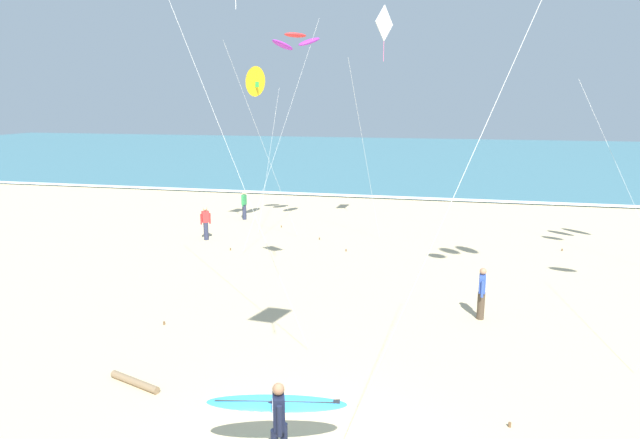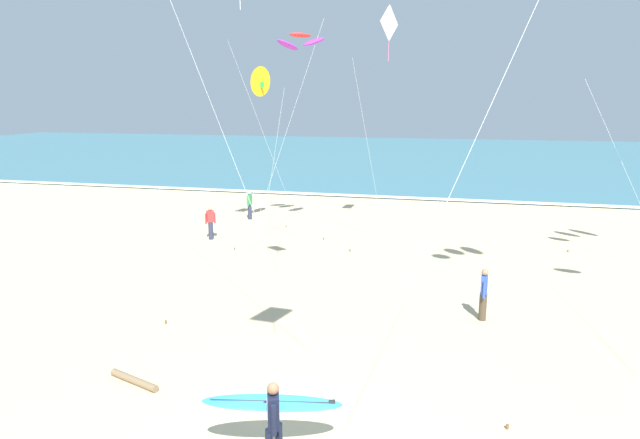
% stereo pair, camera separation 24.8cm
% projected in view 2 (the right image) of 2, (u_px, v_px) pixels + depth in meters
% --- Properties ---
extents(ocean_water, '(160.00, 60.00, 0.08)m').
position_uv_depth(ocean_water, '(436.00, 156.00, 64.48)').
color(ocean_water, teal).
rests_on(ocean_water, ground).
extents(shoreline_foam, '(160.00, 0.92, 0.01)m').
position_uv_depth(shoreline_foam, '(417.00, 198.00, 36.31)').
color(shoreline_foam, white).
rests_on(shoreline_foam, ocean_water).
extents(surfer_lead, '(2.57, 1.41, 1.71)m').
position_uv_depth(surfer_lead, '(273.00, 411.00, 9.65)').
color(surfer_lead, black).
rests_on(surfer_lead, ground).
extents(kite_diamond_ivory_mid, '(1.47, 3.37, 10.48)m').
position_uv_depth(kite_diamond_ivory_mid, '(388.00, 29.00, 23.94)').
color(kite_diamond_ivory_mid, white).
rests_on(kite_diamond_ivory_mid, ground).
extents(kite_arc_scarlet_low, '(3.55, 4.29, 9.37)m').
position_uv_depth(kite_arc_scarlet_low, '(300.00, 41.00, 24.51)').
color(kite_arc_scarlet_low, purple).
rests_on(kite_arc_scarlet_low, ground).
extents(kite_delta_golden_close, '(1.05, 2.40, 7.96)m').
position_uv_depth(kite_delta_golden_close, '(260.00, 82.00, 25.33)').
color(kite_delta_golden_close, yellow).
rests_on(kite_delta_golden_close, ground).
extents(bystander_red_top, '(0.39, 0.36, 1.59)m').
position_uv_depth(bystander_red_top, '(210.00, 222.00, 25.70)').
color(bystander_red_top, '#2D334C').
rests_on(bystander_red_top, ground).
extents(bystander_green_top, '(0.22, 0.50, 1.59)m').
position_uv_depth(bystander_green_top, '(250.00, 205.00, 30.09)').
color(bystander_green_top, '#2D334C').
rests_on(bystander_green_top, ground).
extents(bystander_blue_top, '(0.22, 0.50, 1.59)m').
position_uv_depth(bystander_blue_top, '(484.00, 294.00, 16.18)').
color(bystander_blue_top, '#4C3D2D').
rests_on(bystander_blue_top, ground).
extents(driftwood_log, '(1.46, 0.64, 0.17)m').
position_uv_depth(driftwood_log, '(134.00, 380.00, 12.66)').
color(driftwood_log, '#846B4C').
rests_on(driftwood_log, ground).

